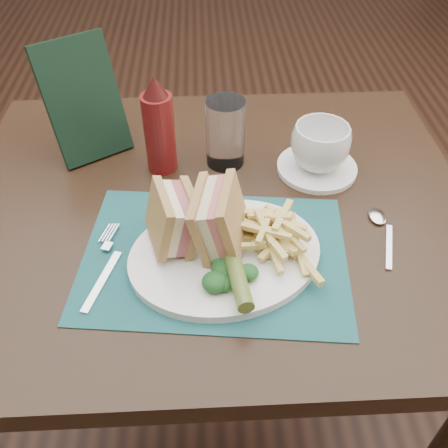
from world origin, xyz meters
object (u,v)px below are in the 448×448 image
plate (225,255)px  coffee_cup (320,147)px  sandwich_half_a (159,221)px  drinking_glass (225,133)px  table_main (218,327)px  saucer (317,168)px  sandwich_half_b (205,217)px  check_presenter (83,100)px  placemat (215,256)px  ketchup_bottle (159,125)px

plate → coffee_cup: coffee_cup is taller
sandwich_half_a → drinking_glass: bearing=49.7°
table_main → saucer: saucer is taller
saucer → coffee_cup: 0.05m
table_main → sandwich_half_b: 0.46m
coffee_cup → drinking_glass: 0.17m
plate → sandwich_half_a: size_ratio=3.09×
table_main → check_presenter: 0.57m
plate → coffee_cup: size_ratio=2.79×
coffee_cup → sandwich_half_a: bearing=-144.8°
placemat → saucer: (0.20, 0.21, 0.00)m
coffee_cup → saucer: bearing=0.0°
sandwich_half_a → coffee_cup: size_ratio=0.90×
sandwich_half_a → sandwich_half_b: 0.07m
sandwich_half_b → saucer: (0.21, 0.20, -0.07)m
plate → check_presenter: check_presenter is taller
placemat → coffee_cup: coffee_cup is taller
sandwich_half_b → drinking_glass: drinking_glass is taller
saucer → check_presenter: check_presenter is taller
table_main → coffee_cup: 0.48m
placemat → sandwich_half_a: size_ratio=4.24×
sandwich_half_b → table_main: bearing=91.2°
placemat → sandwich_half_b: 0.07m
placemat → table_main: bearing=86.4°
table_main → plate: size_ratio=3.00×
placemat → sandwich_half_a: (-0.08, 0.01, 0.07)m
drinking_glass → coffee_cup: bearing=-11.4°
sandwich_half_b → saucer: bearing=54.5°
saucer → plate: bearing=-130.1°
sandwich_half_b → drinking_glass: 0.24m
sandwich_half_b → saucer: sandwich_half_b is taller
ketchup_bottle → check_presenter: (-0.14, 0.06, 0.02)m
plate → check_presenter: size_ratio=1.34×
saucer → ketchup_bottle: bearing=175.4°
sandwich_half_a → check_presenter: 0.33m
saucer → check_presenter: size_ratio=0.67×
placemat → coffee_cup: 0.30m
sandwich_half_b → saucer: 0.30m
sandwich_half_b → coffee_cup: sandwich_half_b is taller
coffee_cup → ketchup_bottle: size_ratio=0.58×
plate → check_presenter: 0.41m
table_main → check_presenter: check_presenter is taller
check_presenter → coffee_cup: bearing=-43.3°
sandwich_half_b → check_presenter: size_ratio=0.48×
table_main → sandwich_half_b: sandwich_half_b is taller
sandwich_half_a → saucer: 0.35m
sandwich_half_b → check_presenter: bearing=138.9°
placemat → ketchup_bottle: ketchup_bottle is taller
sandwich_half_a → table_main: bearing=36.7°
saucer → drinking_glass: (-0.17, 0.03, 0.06)m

